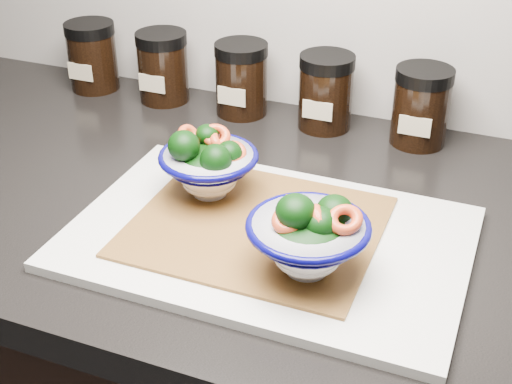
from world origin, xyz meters
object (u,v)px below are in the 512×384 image
at_px(bowl_left, 209,165).
at_px(bowl_right, 308,236).
at_px(spice_jar_b, 163,67).
at_px(spice_jar_e, 421,106).
at_px(spice_jar_a, 92,56).
at_px(spice_jar_d, 326,92).
at_px(spice_jar_c, 241,79).
at_px(cutting_board, 268,238).

distance_m(bowl_left, bowl_right, 0.19).
bearing_deg(spice_jar_b, spice_jar_e, 0.00).
distance_m(bowl_left, spice_jar_a, 0.43).
xyz_separation_m(spice_jar_a, spice_jar_d, (0.41, 0.00, 0.00)).
distance_m(spice_jar_c, spice_jar_d, 0.14).
xyz_separation_m(spice_jar_b, spice_jar_d, (0.27, 0.00, 0.00)).
height_order(bowl_right, spice_jar_a, same).
height_order(bowl_left, spice_jar_e, spice_jar_e).
distance_m(cutting_board, spice_jar_d, 0.32).
xyz_separation_m(spice_jar_b, spice_jar_e, (0.41, 0.00, 0.00)).
xyz_separation_m(spice_jar_a, spice_jar_b, (0.13, 0.00, 0.00)).
xyz_separation_m(bowl_left, bowl_right, (0.16, -0.10, 0.00)).
bearing_deg(spice_jar_b, spice_jar_d, 0.00).
bearing_deg(spice_jar_a, spice_jar_c, 0.00).
height_order(cutting_board, spice_jar_a, spice_jar_a).
height_order(bowl_right, spice_jar_d, same).
bearing_deg(spice_jar_b, spice_jar_c, 0.00).
distance_m(spice_jar_b, spice_jar_c, 0.14).
xyz_separation_m(bowl_left, spice_jar_a, (-0.34, 0.27, 0.00)).
relative_size(cutting_board, bowl_right, 3.47).
distance_m(spice_jar_a, spice_jar_e, 0.55).
xyz_separation_m(bowl_right, spice_jar_b, (-0.37, 0.37, -0.00)).
distance_m(spice_jar_a, spice_jar_d, 0.41).
xyz_separation_m(spice_jar_a, spice_jar_c, (0.27, 0.00, 0.00)).
bearing_deg(cutting_board, spice_jar_a, 143.83).
distance_m(cutting_board, bowl_right, 0.10).
xyz_separation_m(spice_jar_b, spice_jar_c, (0.14, 0.00, 0.00)).
bearing_deg(spice_jar_d, spice_jar_b, 180.00).
bearing_deg(spice_jar_a, bowl_left, -38.31).
bearing_deg(spice_jar_e, spice_jar_d, 180.00).
distance_m(cutting_board, spice_jar_c, 0.36).
bearing_deg(spice_jar_c, bowl_left, -75.49).
distance_m(spice_jar_d, spice_jar_e, 0.14).
bearing_deg(spice_jar_a, cutting_board, -36.17).
xyz_separation_m(bowl_left, spice_jar_d, (0.07, 0.27, 0.00)).
xyz_separation_m(cutting_board, spice_jar_d, (-0.03, 0.32, 0.05)).
relative_size(spice_jar_c, spice_jar_e, 1.00).
xyz_separation_m(cutting_board, bowl_left, (-0.10, 0.05, 0.05)).
height_order(spice_jar_c, spice_jar_d, same).
bearing_deg(cutting_board, spice_jar_d, 95.57).
distance_m(cutting_board, spice_jar_b, 0.44).
bearing_deg(spice_jar_e, bowl_right, -97.16).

